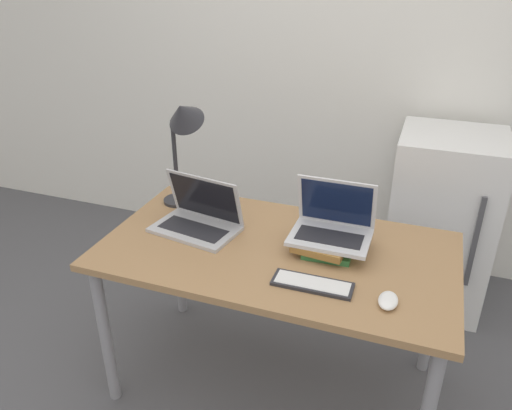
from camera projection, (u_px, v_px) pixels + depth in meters
name	position (u px, v px, depth m)	size (l,w,h in m)	color
wall_back	(349.00, 43.00, 2.85)	(8.00, 0.05, 2.70)	silver
desk	(276.00, 264.00, 2.06)	(1.42, 0.78, 0.74)	#9E754C
laptop_left	(198.00, 219.00, 2.15)	(0.39, 0.28, 0.23)	#B2B2B7
book_stack	(327.00, 242.00, 2.01)	(0.23, 0.30, 0.05)	#33753D
laptop_on_books	(332.00, 226.00, 1.99)	(0.32, 0.23, 0.24)	silver
wireless_keyboard	(312.00, 284.00, 1.79)	(0.29, 0.10, 0.01)	#28282D
mouse	(388.00, 301.00, 1.69)	(0.07, 0.11, 0.03)	white
desk_lamp	(182.00, 125.00, 2.18)	(0.23, 0.20, 0.54)	#28282D
mini_fridge	(440.00, 221.00, 2.73)	(0.53, 0.54, 0.99)	white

